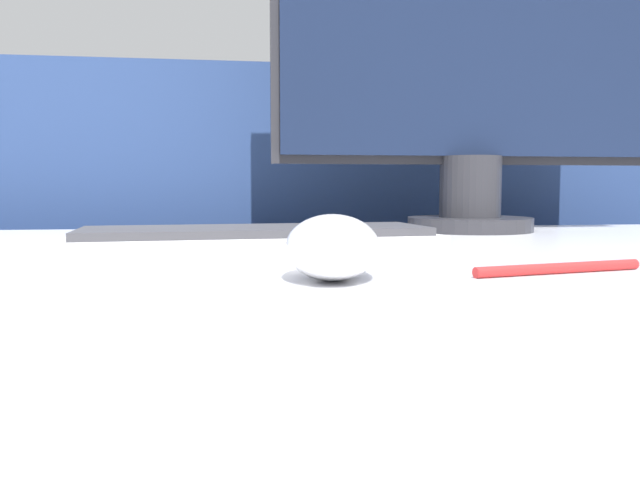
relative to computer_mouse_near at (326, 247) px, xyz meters
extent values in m
cube|color=navy|center=(-0.07, 0.70, -0.25)|extent=(5.00, 0.03, 1.03)
ellipsoid|color=white|center=(0.00, 0.00, 0.00)|extent=(0.08, 0.11, 0.05)
cube|color=silver|center=(-0.04, 0.21, -0.01)|extent=(0.37, 0.16, 0.02)
cube|color=#38383D|center=(-0.04, 0.21, 0.00)|extent=(0.35, 0.14, 0.01)
cylinder|color=#28282D|center=(0.28, 0.45, -0.01)|extent=(0.18, 0.18, 0.02)
cylinder|color=#28282D|center=(0.28, 0.45, 0.04)|extent=(0.09, 0.09, 0.09)
cube|color=#28282D|center=(0.28, 0.46, 0.26)|extent=(0.58, 0.01, 0.37)
cube|color=#141E38|center=(0.28, 0.45, 0.26)|extent=(0.56, 0.02, 0.34)
cylinder|color=red|center=(0.17, 0.01, -0.02)|extent=(0.14, 0.04, 0.01)
camera|label=1|loc=(-0.06, -0.42, 0.04)|focal=35.00mm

